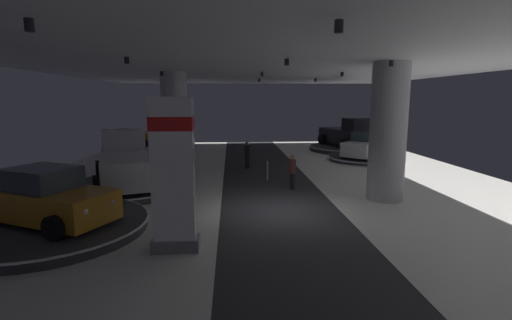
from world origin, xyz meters
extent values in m
cube|color=silver|center=(0.00, 0.00, -0.03)|extent=(24.00, 44.00, 0.05)
cube|color=#2D2D33|center=(0.00, 0.00, 0.00)|extent=(4.40, 44.00, 0.01)
cube|color=silver|center=(0.00, 0.00, 5.55)|extent=(24.00, 44.00, 0.10)
cylinder|color=black|center=(-5.21, -6.08, 5.32)|extent=(0.16, 0.16, 0.22)
cylinder|color=black|center=(-5.18, -0.21, 5.32)|extent=(0.16, 0.16, 0.22)
cylinder|color=black|center=(-5.20, 6.13, 5.32)|extent=(0.16, 0.16, 0.22)
cylinder|color=black|center=(-4.98, 12.38, 5.32)|extent=(0.16, 0.16, 0.22)
cylinder|color=black|center=(0.11, -6.32, 5.32)|extent=(0.16, 0.16, 0.22)
cylinder|color=black|center=(0.15, -0.03, 5.32)|extent=(0.16, 0.16, 0.22)
cylinder|color=black|center=(-0.17, 6.24, 5.32)|extent=(0.16, 0.16, 0.22)
cylinder|color=black|center=(0.14, 12.35, 5.32)|extent=(0.16, 0.16, 0.22)
cylinder|color=black|center=(3.93, 0.19, 5.32)|extent=(0.16, 0.16, 0.22)
cylinder|color=black|center=(3.91, 6.00, 5.32)|extent=(0.16, 0.16, 0.22)
cylinder|color=black|center=(3.91, 11.98, 5.32)|extent=(0.16, 0.16, 0.22)
cylinder|color=silver|center=(-4.84, 7.53, 2.75)|extent=(1.44, 1.44, 5.50)
cylinder|color=#ADADB2|center=(4.48, 1.38, 2.75)|extent=(1.44, 1.44, 5.50)
cube|color=slate|center=(-3.31, -3.26, 0.17)|extent=(1.27, 0.65, 0.35)
cube|color=white|center=(-3.31, -3.26, 2.24)|extent=(1.10, 0.57, 3.78)
cube|color=red|center=(-3.31, -3.26, 3.45)|extent=(1.13, 0.60, 0.36)
cylinder|color=#333338|center=(-6.49, 3.64, 0.15)|extent=(5.57, 5.57, 0.30)
cylinder|color=white|center=(-6.49, 3.64, 0.27)|extent=(5.68, 5.68, 0.05)
cube|color=silver|center=(-6.49, 3.64, 1.05)|extent=(3.63, 5.69, 1.20)
cube|color=silver|center=(-7.01, 5.26, 2.10)|extent=(2.33, 2.20, 1.00)
cube|color=#28333D|center=(-6.85, 4.78, 2.10)|extent=(1.69, 0.61, 0.75)
cylinder|color=black|center=(-8.18, 5.05, 0.72)|extent=(0.52, 0.89, 0.84)
cylinder|color=black|center=(-5.94, 5.77, 0.72)|extent=(0.52, 0.89, 0.84)
cylinder|color=black|center=(-7.04, 1.52, 0.72)|extent=(0.52, 0.89, 0.84)
cylinder|color=black|center=(-4.80, 2.24, 0.72)|extent=(0.52, 0.89, 0.84)
cylinder|color=#333338|center=(7.34, 15.69, 0.17)|extent=(5.68, 5.68, 0.35)
cylinder|color=white|center=(7.34, 15.69, 0.32)|extent=(5.79, 5.79, 0.05)
cube|color=black|center=(7.34, 15.69, 1.10)|extent=(3.29, 5.65, 1.20)
cube|color=black|center=(7.74, 14.04, 2.15)|extent=(2.25, 2.10, 1.00)
cube|color=#28333D|center=(7.62, 14.54, 2.15)|extent=(1.72, 0.49, 0.75)
cylinder|color=black|center=(8.92, 14.17, 0.77)|extent=(0.47, 0.88, 0.84)
cylinder|color=black|center=(6.63, 13.61, 0.77)|extent=(0.47, 0.88, 0.84)
cylinder|color=black|center=(8.04, 17.77, 0.77)|extent=(0.47, 0.88, 0.84)
cylinder|color=black|center=(5.76, 17.22, 0.77)|extent=(0.47, 0.88, 0.84)
cylinder|color=#333338|center=(7.27, 10.92, 0.12)|extent=(4.93, 4.93, 0.24)
cylinder|color=white|center=(7.27, 10.92, 0.21)|extent=(5.03, 5.03, 0.05)
cube|color=silver|center=(7.27, 10.92, 0.85)|extent=(4.21, 4.27, 0.90)
cube|color=#2D3842|center=(7.37, 11.03, 1.60)|extent=(2.44, 2.45, 0.70)
cylinder|color=black|center=(7.00, 9.20, 0.58)|extent=(0.63, 0.64, 0.68)
cylinder|color=black|center=(5.56, 10.59, 0.58)|extent=(0.63, 0.64, 0.68)
cylinder|color=black|center=(8.98, 11.26, 0.58)|extent=(0.63, 0.64, 0.68)
cylinder|color=black|center=(7.54, 12.65, 0.58)|extent=(0.63, 0.64, 0.68)
sphere|color=white|center=(6.20, 9.10, 0.97)|extent=(0.18, 0.18, 0.18)
sphere|color=white|center=(5.48, 9.78, 0.97)|extent=(0.18, 0.18, 0.18)
cylinder|color=#333338|center=(-7.40, -1.64, 0.16)|extent=(5.82, 5.82, 0.32)
cylinder|color=white|center=(-7.40, -1.64, 0.29)|extent=(5.94, 5.94, 0.05)
cube|color=#B77519|center=(-7.40, -1.64, 0.93)|extent=(4.56, 3.47, 0.90)
cube|color=#2D3842|center=(-7.54, -1.57, 1.68)|extent=(2.39, 2.24, 0.70)
cylinder|color=black|center=(-5.68, -1.37, 0.66)|extent=(0.71, 0.50, 0.68)
cylinder|color=black|center=(-6.56, -3.17, 0.66)|extent=(0.71, 0.50, 0.68)
cylinder|color=black|center=(-8.24, -0.11, 0.66)|extent=(0.71, 0.50, 0.68)
sphere|color=white|center=(-5.34, -2.10, 1.04)|extent=(0.18, 0.18, 0.18)
sphere|color=white|center=(-5.77, -2.99, 1.04)|extent=(0.18, 0.18, 0.18)
cylinder|color=silver|center=(-7.31, 16.98, 0.17)|extent=(5.25, 5.25, 0.34)
cylinder|color=black|center=(-7.31, 16.98, 0.31)|extent=(5.36, 5.36, 0.05)
cube|color=#B77519|center=(-7.31, 16.98, 0.95)|extent=(4.50, 2.71, 0.90)
cube|color=#2D3842|center=(-7.46, 16.95, 1.70)|extent=(2.21, 1.95, 0.70)
cylinder|color=black|center=(-6.15, 18.28, 0.68)|extent=(0.71, 0.37, 0.68)
cylinder|color=black|center=(-5.69, 16.33, 0.68)|extent=(0.71, 0.37, 0.68)
cylinder|color=black|center=(-8.93, 17.63, 0.68)|extent=(0.71, 0.37, 0.68)
cylinder|color=black|center=(-8.48, 15.68, 0.68)|extent=(0.71, 0.37, 0.68)
sphere|color=white|center=(-5.42, 17.93, 1.06)|extent=(0.18, 0.18, 0.18)
sphere|color=white|center=(-5.20, 16.97, 1.06)|extent=(0.18, 0.18, 0.18)
cylinder|color=black|center=(0.94, 3.38, 0.40)|extent=(0.14, 0.14, 0.80)
cylinder|color=black|center=(1.00, 3.21, 0.40)|extent=(0.14, 0.14, 0.80)
cylinder|color=#472323|center=(0.97, 3.30, 1.06)|extent=(0.32, 0.32, 0.62)
sphere|color=#99755B|center=(0.97, 3.30, 1.48)|extent=(0.22, 0.22, 0.22)
cylinder|color=black|center=(-0.78, 8.59, 0.40)|extent=(0.14, 0.14, 0.80)
cylinder|color=black|center=(-0.92, 8.48, 0.40)|extent=(0.14, 0.14, 0.80)
cylinder|color=black|center=(-0.85, 8.54, 1.06)|extent=(0.32, 0.32, 0.62)
sphere|color=#99755B|center=(-0.85, 8.54, 1.48)|extent=(0.22, 0.22, 0.22)
cylinder|color=#333338|center=(0.03, 5.19, 0.02)|extent=(0.28, 0.28, 0.04)
cylinder|color=#B2B2B7|center=(0.03, 5.19, 0.48)|extent=(0.07, 0.07, 0.96)
sphere|color=#B2B2B7|center=(0.03, 5.19, 0.96)|extent=(0.10, 0.10, 0.10)
camera|label=1|loc=(-1.78, -12.91, 4.07)|focal=25.84mm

